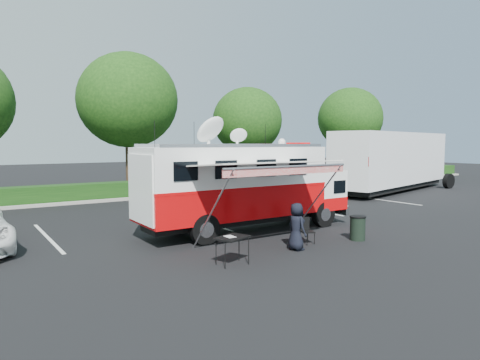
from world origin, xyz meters
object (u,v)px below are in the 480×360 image
object	(u,v)px
trash_bin	(358,228)
folding_table	(232,238)
semi_trailer	(393,160)
command_truck	(246,185)

from	to	relation	value
trash_bin	folding_table	bearing A→B (deg)	-178.74
trash_bin	semi_trailer	size ratio (longest dim) A/B	0.06
command_truck	semi_trailer	bearing A→B (deg)	18.79
trash_bin	semi_trailer	world-z (taller)	semi_trailer
folding_table	semi_trailer	world-z (taller)	semi_trailer
trash_bin	semi_trailer	bearing A→B (deg)	32.76
folding_table	semi_trailer	bearing A→B (deg)	25.31
command_truck	trash_bin	xyz separation A→B (m)	(2.35, -3.35, -1.32)
semi_trailer	trash_bin	bearing A→B (deg)	-147.24
command_truck	folding_table	distance (m)	4.58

